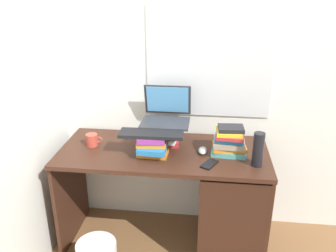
% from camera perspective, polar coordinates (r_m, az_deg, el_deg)
% --- Properties ---
extents(ground_plane, '(6.00, 6.00, 0.00)m').
position_cam_1_polar(ground_plane, '(2.87, -0.66, -17.93)').
color(ground_plane, brown).
extents(wall_back, '(6.00, 0.06, 2.60)m').
position_cam_1_polar(wall_back, '(2.61, 0.32, 10.06)').
color(wall_back, silver).
rests_on(wall_back, ground).
extents(wall_left, '(0.05, 6.00, 2.60)m').
position_cam_1_polar(wall_left, '(2.51, -20.42, 8.16)').
color(wall_left, silver).
rests_on(wall_left, ground).
extents(desk, '(1.44, 0.64, 0.77)m').
position_cam_1_polar(desk, '(2.58, 7.56, -11.61)').
color(desk, '#381E14').
rests_on(desk, ground).
extents(book_stack_tall, '(0.22, 0.20, 0.16)m').
position_cam_1_polar(book_stack_tall, '(2.49, -0.63, -1.22)').
color(book_stack_tall, '#B22D33').
rests_on(book_stack_tall, desk).
extents(book_stack_keyboard_riser, '(0.21, 0.19, 0.15)m').
position_cam_1_polar(book_stack_keyboard_riser, '(2.34, -2.56, -3.22)').
color(book_stack_keyboard_riser, orange).
rests_on(book_stack_keyboard_riser, desk).
extents(book_stack_side, '(0.24, 0.20, 0.20)m').
position_cam_1_polar(book_stack_side, '(2.39, 9.91, -2.48)').
color(book_stack_side, teal).
rests_on(book_stack_side, desk).
extents(laptop, '(0.34, 0.30, 0.24)m').
position_cam_1_polar(laptop, '(2.50, -0.39, 2.13)').
color(laptop, '#2D2D33').
rests_on(laptop, book_stack_tall).
extents(keyboard, '(0.42, 0.15, 0.02)m').
position_cam_1_polar(keyboard, '(2.31, -2.71, -1.28)').
color(keyboard, black).
rests_on(keyboard, book_stack_keyboard_riser).
extents(computer_mouse, '(0.06, 0.10, 0.04)m').
position_cam_1_polar(computer_mouse, '(2.41, 5.62, -3.97)').
color(computer_mouse, '#A5A8AD').
rests_on(computer_mouse, desk).
extents(mug, '(0.12, 0.08, 0.09)m').
position_cam_1_polar(mug, '(2.55, -12.19, -2.23)').
color(mug, '#B23F33').
rests_on(mug, desk).
extents(water_bottle, '(0.07, 0.07, 0.22)m').
position_cam_1_polar(water_bottle, '(2.27, 14.39, -3.71)').
color(water_bottle, black).
rests_on(water_bottle, desk).
extents(cell_phone, '(0.12, 0.15, 0.01)m').
position_cam_1_polar(cell_phone, '(2.27, 6.72, -6.14)').
color(cell_phone, black).
rests_on(cell_phone, desk).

